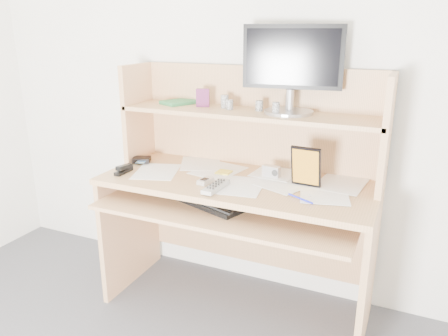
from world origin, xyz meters
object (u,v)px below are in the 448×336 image
at_px(keyboard, 203,198).
at_px(tv_remote, 216,187).
at_px(desk, 243,185).
at_px(game_case, 306,167).
at_px(monitor, 292,67).

xyz_separation_m(keyboard, tv_remote, (0.10, -0.07, 0.10)).
bearing_deg(desk, game_case, -8.41).
height_order(desk, game_case, desk).
distance_m(tv_remote, monitor, 0.70).
bearing_deg(keyboard, desk, 72.42).
xyz_separation_m(desk, monitor, (0.21, 0.12, 0.62)).
bearing_deg(tv_remote, game_case, 30.31).
xyz_separation_m(desk, game_case, (0.35, -0.05, 0.16)).
height_order(keyboard, tv_remote, tv_remote).
relative_size(desk, keyboard, 2.63).
height_order(keyboard, monitor, monitor).
bearing_deg(monitor, desk, -157.14).
bearing_deg(keyboard, tv_remote, -12.95).
relative_size(keyboard, tv_remote, 2.66).
height_order(desk, monitor, monitor).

